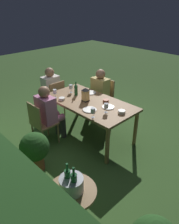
{
  "coord_description": "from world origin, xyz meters",
  "views": [
    {
      "loc": [
        -2.7,
        2.62,
        2.52
      ],
      "look_at": [
        0.0,
        0.0,
        0.53
      ],
      "focal_mm": 34.93,
      "sensor_mm": 36.0,
      "label": 1
    }
  ],
  "objects_px": {
    "plate_b": "(108,107)",
    "bowl_olives": "(62,99)",
    "wine_glass_d": "(106,106)",
    "side_table": "(73,205)",
    "plate_a": "(90,93)",
    "bowl_salad": "(122,112)",
    "chair_side_right_b": "(41,122)",
    "lantern_centerpiece": "(85,94)",
    "person_in_pink": "(49,111)",
    "person_in_mustard": "(98,92)",
    "wine_glass_b": "(55,92)",
    "wine_glass_c": "(71,87)",
    "bowl_bread": "(106,101)",
    "plate_c": "(90,110)",
    "green_bottle_on_table": "(76,90)",
    "chair_side_left_b": "(104,96)",
    "potted_plant_corner": "(35,149)",
    "chair_head_far": "(55,97)",
    "person_in_cream": "(49,89)",
    "dining_table": "(89,104)",
    "ice_bucket": "(71,183)",
    "wine_glass_a": "(93,111)"
  },
  "relations": [
    {
      "from": "plate_a",
      "to": "bowl_salad",
      "type": "bearing_deg",
      "value": 166.59
    },
    {
      "from": "bowl_salad",
      "to": "wine_glass_d",
      "type": "bearing_deg",
      "value": 39.31
    },
    {
      "from": "plate_b",
      "to": "side_table",
      "type": "distance_m",
      "value": 1.95
    },
    {
      "from": "dining_table",
      "to": "potted_plant_corner",
      "type": "relative_size",
      "value": 2.65
    },
    {
      "from": "bowl_bread",
      "to": "lantern_centerpiece",
      "type": "bearing_deg",
      "value": 39.97
    },
    {
      "from": "dining_table",
      "to": "bowl_bread",
      "type": "height_order",
      "value": "bowl_bread"
    },
    {
      "from": "wine_glass_a",
      "to": "wine_glass_c",
      "type": "xyz_separation_m",
      "value": [
        1.08,
        -0.43,
        0.0
      ]
    },
    {
      "from": "wine_glass_d",
      "to": "plate_b",
      "type": "bearing_deg",
      "value": -59.16
    },
    {
      "from": "bowl_olives",
      "to": "potted_plant_corner",
      "type": "height_order",
      "value": "bowl_olives"
    },
    {
      "from": "wine_glass_d",
      "to": "side_table",
      "type": "relative_size",
      "value": 0.24
    },
    {
      "from": "chair_head_far",
      "to": "plate_b",
      "type": "height_order",
      "value": "chair_head_far"
    },
    {
      "from": "person_in_mustard",
      "to": "wine_glass_b",
      "type": "distance_m",
      "value": 1.07
    },
    {
      "from": "dining_table",
      "to": "person_in_pink",
      "type": "relative_size",
      "value": 1.56
    },
    {
      "from": "plate_b",
      "to": "bowl_salad",
      "type": "height_order",
      "value": "bowl_salad"
    },
    {
      "from": "person_in_cream",
      "to": "green_bottle_on_table",
      "type": "distance_m",
      "value": 0.95
    },
    {
      "from": "plate_b",
      "to": "bowl_olives",
      "type": "xyz_separation_m",
      "value": [
        0.84,
        0.4,
        0.02
      ]
    },
    {
      "from": "wine_glass_a",
      "to": "plate_b",
      "type": "xyz_separation_m",
      "value": [
        0.07,
        -0.46,
        -0.11
      ]
    },
    {
      "from": "bowl_bread",
      "to": "side_table",
      "type": "distance_m",
      "value": 2.17
    },
    {
      "from": "plate_a",
      "to": "plate_b",
      "type": "height_order",
      "value": "same"
    },
    {
      "from": "lantern_centerpiece",
      "to": "ice_bucket",
      "type": "height_order",
      "value": "ice_bucket"
    },
    {
      "from": "chair_side_left_b",
      "to": "potted_plant_corner",
      "type": "relative_size",
      "value": 1.28
    },
    {
      "from": "person_in_pink",
      "to": "chair_head_far",
      "type": "xyz_separation_m",
      "value": [
        0.74,
        -0.66,
        -0.15
      ]
    },
    {
      "from": "bowl_bread",
      "to": "wine_glass_d",
      "type": "bearing_deg",
      "value": 132.36
    },
    {
      "from": "chair_head_far",
      "to": "green_bottle_on_table",
      "type": "distance_m",
      "value": 0.83
    },
    {
      "from": "chair_side_right_b",
      "to": "chair_head_far",
      "type": "relative_size",
      "value": 1.0
    },
    {
      "from": "chair_side_left_b",
      "to": "green_bottle_on_table",
      "type": "xyz_separation_m",
      "value": [
        0.01,
        0.83,
        0.38
      ]
    },
    {
      "from": "person_in_mustard",
      "to": "wine_glass_c",
      "type": "height_order",
      "value": "person_in_mustard"
    },
    {
      "from": "person_in_mustard",
      "to": "bowl_olives",
      "type": "xyz_separation_m",
      "value": [
        0.02,
        0.99,
        0.15
      ]
    },
    {
      "from": "wine_glass_c",
      "to": "bowl_bread",
      "type": "xyz_separation_m",
      "value": [
        -0.81,
        -0.18,
        -0.09
      ]
    },
    {
      "from": "plate_b",
      "to": "bowl_salad",
      "type": "distance_m",
      "value": 0.31
    },
    {
      "from": "plate_a",
      "to": "chair_side_right_b",
      "type": "bearing_deg",
      "value": 84.06
    },
    {
      "from": "wine_glass_c",
      "to": "bowl_olives",
      "type": "relative_size",
      "value": 1.45
    },
    {
      "from": "chair_head_far",
      "to": "plate_b",
      "type": "distance_m",
      "value": 1.59
    },
    {
      "from": "person_in_pink",
      "to": "person_in_cream",
      "type": "height_order",
      "value": "same"
    },
    {
      "from": "plate_c",
      "to": "bowl_bread",
      "type": "relative_size",
      "value": 2.2
    },
    {
      "from": "wine_glass_c",
      "to": "bowl_salad",
      "type": "height_order",
      "value": "wine_glass_c"
    },
    {
      "from": "bowl_salad",
      "to": "bowl_bread",
      "type": "bearing_deg",
      "value": -17.0
    },
    {
      "from": "green_bottle_on_table",
      "to": "ice_bucket",
      "type": "height_order",
      "value": "green_bottle_on_table"
    },
    {
      "from": "wine_glass_c",
      "to": "potted_plant_corner",
      "type": "relative_size",
      "value": 0.25
    },
    {
      "from": "plate_b",
      "to": "bowl_bread",
      "type": "relative_size",
      "value": 1.98
    },
    {
      "from": "chair_side_right_b",
      "to": "lantern_centerpiece",
      "type": "distance_m",
      "value": 0.98
    },
    {
      "from": "chair_side_left_b",
      "to": "plate_b",
      "type": "bearing_deg",
      "value": 135.99
    },
    {
      "from": "bowl_salad",
      "to": "chair_head_far",
      "type": "bearing_deg",
      "value": 1.92
    },
    {
      "from": "wine_glass_c",
      "to": "ice_bucket",
      "type": "bearing_deg",
      "value": 140.26
    },
    {
      "from": "wine_glass_d",
      "to": "side_table",
      "type": "height_order",
      "value": "wine_glass_d"
    },
    {
      "from": "chair_side_left_b",
      "to": "bowl_olives",
      "type": "relative_size",
      "value": 7.44
    },
    {
      "from": "lantern_centerpiece",
      "to": "plate_c",
      "type": "relative_size",
      "value": 1.06
    },
    {
      "from": "person_in_pink",
      "to": "plate_b",
      "type": "height_order",
      "value": "person_in_pink"
    },
    {
      "from": "person_in_mustard",
      "to": "chair_head_far",
      "type": "xyz_separation_m",
      "value": [
        0.74,
        0.66,
        -0.15
      ]
    },
    {
      "from": "green_bottle_on_table",
      "to": "bowl_salad",
      "type": "bearing_deg",
      "value": -178.05
    }
  ]
}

